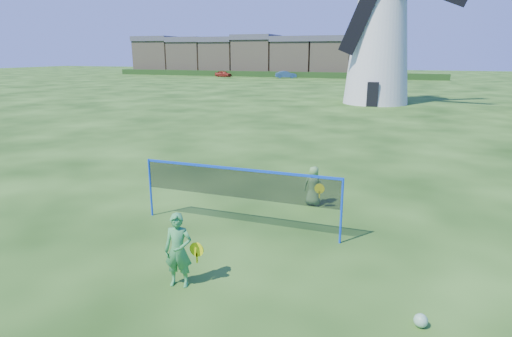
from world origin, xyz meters
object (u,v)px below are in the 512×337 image
Objects in this scene: player_boy at (314,186)px; car_right at (286,75)px; player_girl at (178,250)px; badminton_net at (238,184)px; windmill at (380,35)px; car_left at (223,74)px; play_ball at (421,321)px.

car_right reaches higher than player_boy.
car_right is (-18.50, 60.92, 0.04)m from player_boy.
player_girl is 5.30m from player_boy.
badminton_net is 1.37× the size of car_right.
car_left is at bearing 131.18° from windmill.
player_boy reaches higher than car_left.
player_boy reaches higher than play_ball.
badminton_net is 5.07m from play_ball.
badminton_net is 69.40m from car_left.
player_girl is 6.45× the size of play_ball.
windmill is 45.44m from car_left.
badminton_net is 22.95× the size of play_ball.
badminton_net is at bearing 78.09° from player_girl.
badminton_net is (-0.76, -29.08, -4.54)m from windmill.
badminton_net reaches higher than car_right.
badminton_net is at bearing 59.84° from player_boy.
car_left is (-30.34, 60.80, -0.01)m from player_boy.
player_girl is 4.26m from play_ball.
badminton_net is at bearing -91.49° from windmill.
player_girl is at bearing -142.31° from car_left.
play_ball is (4.20, -2.65, -1.03)m from badminton_net.
car_right is at bearing 92.78° from player_girl.
car_right is at bearing 105.17° from badminton_net.
play_ball is (4.21, 0.21, -0.60)m from player_girl.
car_right is (-17.13, 66.04, -0.10)m from player_girl.
car_left is (-33.18, 65.71, 0.44)m from play_ball.
windmill is 76.52× the size of play_ball.
player_boy is 67.95m from car_left.
car_left is 0.88× the size of car_right.
windmill is 27.30m from player_boy.
badminton_net reaches higher than play_ball.
player_girl is at bearing -90.15° from badminton_net.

